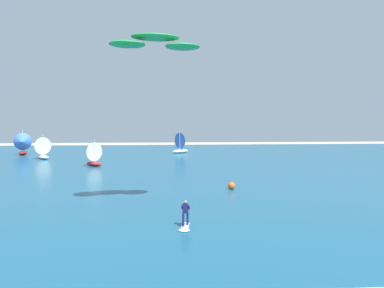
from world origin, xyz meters
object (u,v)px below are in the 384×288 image
at_px(sailboat_anchored_offshore, 41,148).
at_px(marker_buoy, 232,186).
at_px(kitesurfer, 185,218).
at_px(sailboat_outermost, 183,142).
at_px(kite, 155,42).
at_px(sailboat_mid_right, 92,154).
at_px(sailboat_heeled_over, 22,144).

distance_m(sailboat_anchored_offshore, marker_buoy, 42.41).
distance_m(kitesurfer, sailboat_outermost, 54.21).
bearing_deg(kitesurfer, sailboat_outermost, 87.11).
relative_size(kite, marker_buoy, 9.81).
height_order(sailboat_mid_right, marker_buoy, sailboat_mid_right).
height_order(sailboat_anchored_offshore, marker_buoy, sailboat_anchored_offshore).
bearing_deg(sailboat_anchored_offshore, sailboat_mid_right, -45.18).
distance_m(sailboat_mid_right, sailboat_outermost, 25.98).
bearing_deg(sailboat_anchored_offshore, sailboat_outermost, 21.71).
relative_size(kite, sailboat_anchored_offshore, 1.61).
xyz_separation_m(sailboat_heeled_over, marker_buoy, (34.78, -39.78, -1.89)).
xyz_separation_m(sailboat_anchored_offshore, marker_buoy, (28.39, -31.46, -1.64)).
xyz_separation_m(sailboat_outermost, marker_buoy, (2.58, -41.74, -1.87)).
xyz_separation_m(sailboat_mid_right, sailboat_outermost, (14.79, 21.35, 0.40)).
bearing_deg(sailboat_heeled_over, sailboat_mid_right, -48.09).
bearing_deg(sailboat_outermost, sailboat_anchored_offshore, -158.29).
bearing_deg(kitesurfer, sailboat_heeled_over, 119.46).
relative_size(kite, sailboat_outermost, 1.45).
height_order(kite, sailboat_mid_right, kite).
height_order(sailboat_outermost, marker_buoy, sailboat_outermost).
distance_m(kitesurfer, kite, 13.15).
distance_m(sailboat_anchored_offshore, sailboat_heeled_over, 10.49).
bearing_deg(sailboat_mid_right, sailboat_anchored_offshore, 134.82).
distance_m(kitesurfer, marker_buoy, 13.48).
bearing_deg(sailboat_heeled_over, sailboat_outermost, 3.48).
height_order(kite, marker_buoy, kite).
bearing_deg(sailboat_mid_right, sailboat_heeled_over, 131.91).
bearing_deg(marker_buoy, sailboat_anchored_offshore, 132.06).
distance_m(sailboat_outermost, sailboat_heeled_over, 32.26).
relative_size(sailboat_anchored_offshore, sailboat_heeled_over, 0.89).
xyz_separation_m(kite, sailboat_anchored_offshore, (-21.17, 38.69, -10.55)).
relative_size(sailboat_outermost, sailboat_heeled_over, 0.99).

